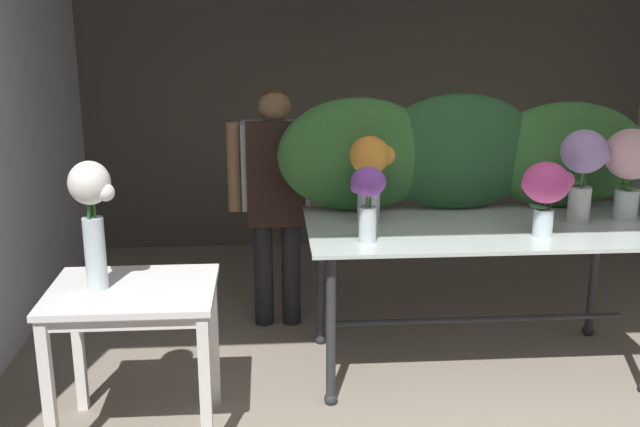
% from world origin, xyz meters
% --- Properties ---
extents(ground_plane, '(8.65, 8.65, 0.00)m').
position_xyz_m(ground_plane, '(0.00, 1.97, 0.00)').
color(ground_plane, gray).
extents(wall_back, '(4.83, 0.12, 2.98)m').
position_xyz_m(wall_back, '(0.00, 3.93, 1.49)').
color(wall_back, '#5B564C').
rests_on(wall_back, ground).
extents(display_table_glass, '(1.89, 0.93, 0.85)m').
position_xyz_m(display_table_glass, '(0.30, 1.50, 0.72)').
color(display_table_glass, silver).
rests_on(display_table_glass, ground).
extents(side_table_white, '(0.75, 0.61, 0.75)m').
position_xyz_m(side_table_white, '(-1.47, 0.92, 0.65)').
color(side_table_white, white).
rests_on(side_table_white, ground).
extents(florist, '(0.60, 0.24, 1.52)m').
position_xyz_m(florist, '(-0.80, 2.19, 0.93)').
color(florist, '#232328').
rests_on(florist, ground).
extents(foliage_backdrop, '(2.17, 0.27, 0.68)m').
position_xyz_m(foliage_backdrop, '(0.25, 1.85, 1.17)').
color(foliage_backdrop, '#387033').
rests_on(foliage_backdrop, display_table_glass).
extents(vase_fuchsia_ranunculus, '(0.27, 0.24, 0.39)m').
position_xyz_m(vase_fuchsia_ranunculus, '(0.57, 1.28, 1.10)').
color(vase_fuchsia_ranunculus, silver).
rests_on(vase_fuchsia_ranunculus, display_table_glass).
extents(vase_sunset_freesia, '(0.25, 0.22, 0.48)m').
position_xyz_m(vase_sunset_freesia, '(-0.29, 1.59, 1.15)').
color(vase_sunset_freesia, silver).
rests_on(vase_sunset_freesia, display_table_glass).
extents(vase_violet_snapdragons, '(0.18, 0.18, 0.38)m').
position_xyz_m(vase_violet_snapdragons, '(-0.35, 1.25, 1.08)').
color(vase_violet_snapdragons, silver).
rests_on(vase_violet_snapdragons, display_table_glass).
extents(vase_blush_tulips, '(0.29, 0.29, 0.51)m').
position_xyz_m(vase_blush_tulips, '(1.14, 1.57, 1.17)').
color(vase_blush_tulips, silver).
rests_on(vase_blush_tulips, display_table_glass).
extents(vase_lilac_peonies, '(0.27, 0.25, 0.51)m').
position_xyz_m(vase_lilac_peonies, '(0.86, 1.52, 1.17)').
color(vase_lilac_peonies, silver).
rests_on(vase_lilac_peonies, display_table_glass).
extents(vase_white_roses_tall, '(0.20, 0.18, 0.59)m').
position_xyz_m(vase_white_roses_tall, '(-1.62, 0.92, 1.12)').
color(vase_white_roses_tall, silver).
rests_on(vase_white_roses_tall, side_table_white).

